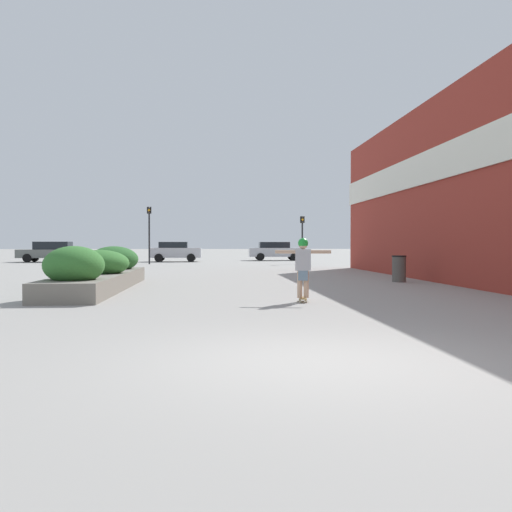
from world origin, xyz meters
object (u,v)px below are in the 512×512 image
trash_bin (399,269)px  car_center_right (175,251)px  traffic_light_left (149,226)px  car_leftmost (276,251)px  traffic_light_right (302,231)px  skateboarder (303,262)px  car_rightmost (51,251)px  car_center_left (417,252)px  skateboard (303,299)px

trash_bin → car_center_right: bearing=111.4°
traffic_light_left → car_leftmost: bearing=40.6°
trash_bin → traffic_light_right: (-0.46, 18.83, 1.75)m
skateboarder → traffic_light_right: bearing=88.8°
car_leftmost → car_rightmost: car_rightmost is taller
traffic_light_right → skateboarder: bearing=-99.0°
car_center_left → traffic_light_left: traffic_light_left is taller
traffic_light_left → car_rightmost: bearing=146.8°
skateboarder → car_rightmost: size_ratio=0.30×
car_center_right → car_rightmost: car_rightmost is taller
trash_bin → car_center_right: size_ratio=0.24×
trash_bin → car_rightmost: 30.24m
skateboarder → trash_bin: (4.48, 6.62, -0.46)m
trash_bin → car_leftmost: car_leftmost is taller
skateboard → skateboarder: 0.86m
skateboarder → car_leftmost: 33.55m
car_rightmost → car_center_left: bearing=-91.5°
car_center_left → traffic_light_right: (-9.60, -4.28, 1.50)m
car_center_left → traffic_light_right: bearing=114.0°
skateboard → skateboarder: (0.00, -0.00, 0.86)m
skateboard → car_leftmost: 33.55m
skateboard → skateboarder: size_ratio=0.49×
car_rightmost → car_leftmost: bearing=-80.3°
trash_bin → skateboard: bearing=-124.1°
skateboard → skateboarder: skateboarder is taller
car_leftmost → car_rightmost: bearing=-80.3°
skateboard → trash_bin: bearing=63.6°
skateboarder → car_center_right: 31.08m
car_leftmost → traffic_light_left: bearing=-49.4°
traffic_light_right → car_center_right: bearing=149.7°
skateboarder → car_rightmost: car_rightmost is taller
skateboarder → car_center_left: 32.69m
car_center_left → car_center_right: car_center_right is taller
trash_bin → car_leftmost: size_ratio=0.21×
car_center_left → traffic_light_right: traffic_light_right is taller
skateboarder → traffic_light_right: (4.02, 25.45, 1.29)m
car_leftmost → car_rightmost: size_ratio=0.96×
skateboard → car_rightmost: (-14.10, 30.47, 0.72)m
skateboard → traffic_light_left: bearing=111.7°
trash_bin → traffic_light_right: size_ratio=0.29×
skateboarder → trash_bin: size_ratio=1.48×
skateboard → car_leftmost: bearing=92.5°
car_center_left → traffic_light_right: size_ratio=1.25×
car_center_left → car_rightmost: car_rightmost is taller
car_leftmost → traffic_light_right: 8.14m
skateboard → trash_bin: 8.00m
skateboard → traffic_light_right: traffic_light_right is taller
skateboarder → car_leftmost: bearing=92.5°
car_center_right → traffic_light_right: (8.95, -5.24, 1.43)m
trash_bin → traffic_light_left: size_ratio=0.25×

